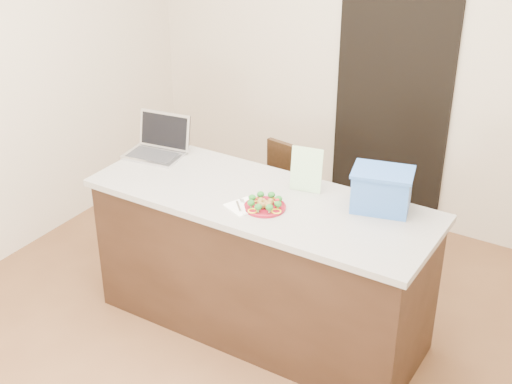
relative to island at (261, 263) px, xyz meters
The scene contains 16 objects.
ground 0.53m from the island, 90.00° to the right, with size 4.00×4.00×0.00m, color brown.
room_shell 1.18m from the island, 90.00° to the right, with size 4.00×4.00×4.00m.
doorway 1.81m from the island, 86.69° to the left, with size 0.90×0.02×2.00m, color black.
island is the anchor object (origin of this frame).
plate 0.49m from the island, 50.35° to the right, with size 0.24×0.24×0.02m.
meatballs 0.51m from the island, 51.04° to the right, with size 0.10×0.09×0.04m.
broccoli 0.52m from the island, 50.35° to the right, with size 0.20×0.20×0.04m.
pepper_rings 0.49m from the island, 50.35° to the right, with size 0.23×0.23×0.01m.
napkin 0.49m from the island, 98.27° to the right, with size 0.17×0.17×0.01m, color white.
fork 0.49m from the island, 106.15° to the right, with size 0.09×0.14×0.00m.
knife 0.50m from the island, 87.62° to the right, with size 0.08×0.19×0.01m.
yogurt_bottle 0.52m from the island, 29.28° to the right, with size 0.03×0.03×0.07m.
laptop 1.04m from the island, 168.98° to the left, with size 0.40×0.34×0.26m.
leaflet 0.65m from the island, 49.47° to the left, with size 0.19×0.00×0.27m, color white.
blue_box 0.89m from the island, 19.57° to the left, with size 0.38×0.32×0.24m.
chair 0.73m from the island, 108.80° to the left, with size 0.45×0.45×0.89m.
Camera 1 is at (1.87, -2.85, 2.86)m, focal length 50.00 mm.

